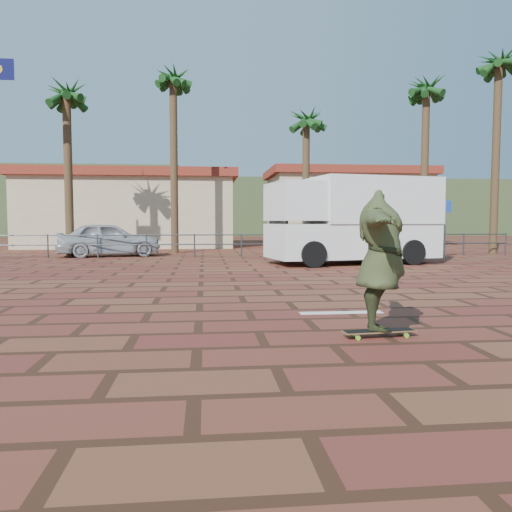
% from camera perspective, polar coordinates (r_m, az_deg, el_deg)
% --- Properties ---
extents(ground, '(120.00, 120.00, 0.00)m').
position_cam_1_polar(ground, '(9.53, 3.67, -5.26)').
color(ground, brown).
rests_on(ground, ground).
extents(paint_stripe, '(1.40, 0.22, 0.01)m').
position_cam_1_polar(paint_stripe, '(8.52, 9.70, -6.39)').
color(paint_stripe, white).
rests_on(paint_stripe, ground).
extents(guardrail, '(24.06, 0.06, 1.00)m').
position_cam_1_polar(guardrail, '(21.35, -1.67, 1.71)').
color(guardrail, '#47494F').
rests_on(guardrail, ground).
extents(palm_far_left, '(2.40, 2.40, 8.25)m').
position_cam_1_polar(palm_far_left, '(24.12, -20.85, 16.44)').
color(palm_far_left, brown).
rests_on(palm_far_left, ground).
extents(palm_left, '(2.40, 2.40, 9.45)m').
position_cam_1_polar(palm_left, '(25.15, -9.46, 18.74)').
color(palm_left, brown).
rests_on(palm_left, ground).
extents(palm_center, '(2.40, 2.40, 7.75)m').
position_cam_1_polar(palm_center, '(25.74, 5.77, 14.79)').
color(palm_center, brown).
rests_on(palm_center, ground).
extents(palm_right, '(2.40, 2.40, 9.05)m').
position_cam_1_polar(palm_right, '(26.26, 18.89, 17.11)').
color(palm_right, brown).
rests_on(palm_right, ground).
extents(palm_far_right, '(2.40, 2.40, 10.05)m').
position_cam_1_polar(palm_far_right, '(26.99, 25.99, 18.59)').
color(palm_far_right, brown).
rests_on(palm_far_right, ground).
extents(building_west, '(12.60, 7.60, 4.50)m').
position_cam_1_polar(building_west, '(31.59, -14.01, 5.24)').
color(building_west, beige).
rests_on(building_west, ground).
extents(building_east, '(10.60, 6.60, 5.00)m').
position_cam_1_polar(building_east, '(34.63, 10.21, 5.60)').
color(building_east, beige).
rests_on(building_east, ground).
extents(hill_front, '(70.00, 18.00, 6.00)m').
position_cam_1_polar(hill_front, '(59.31, -4.38, 5.41)').
color(hill_front, '#384C28').
rests_on(hill_front, ground).
extents(hill_back, '(35.00, 14.00, 8.00)m').
position_cam_1_polar(hill_back, '(68.44, -23.37, 5.74)').
color(hill_back, '#384C28').
rests_on(hill_back, ground).
extents(longboard, '(1.00, 0.32, 0.10)m').
position_cam_1_polar(longboard, '(6.84, 13.90, -8.37)').
color(longboard, olive).
rests_on(longboard, ground).
extents(skateboarder, '(1.12, 2.34, 1.84)m').
position_cam_1_polar(skateboarder, '(6.70, 14.03, -0.52)').
color(skateboarder, '#394324').
rests_on(skateboarder, longboard).
extents(campervan, '(6.31, 3.50, 3.09)m').
position_cam_1_polar(campervan, '(18.44, 11.04, 4.22)').
color(campervan, white).
rests_on(campervan, ground).
extents(car_silver, '(4.66, 2.70, 1.49)m').
position_cam_1_polar(car_silver, '(22.67, -16.43, 1.85)').
color(car_silver, '#B3B7BB').
rests_on(car_silver, ground).
extents(car_white, '(4.62, 3.38, 1.45)m').
position_cam_1_polar(car_white, '(23.57, 13.16, 1.94)').
color(car_white, silver).
rests_on(car_white, ground).
extents(street_sign, '(0.48, 0.09, 2.36)m').
position_cam_1_polar(street_sign, '(21.56, 20.83, 4.06)').
color(street_sign, gray).
rests_on(street_sign, ground).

